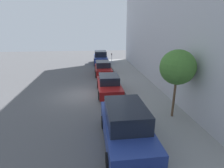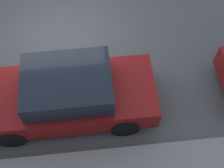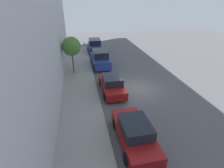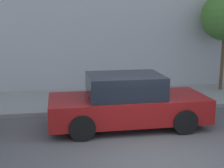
# 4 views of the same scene
# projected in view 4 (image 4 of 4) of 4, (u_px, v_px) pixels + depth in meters

# --- Properties ---
(ground_plane) EXTENTS (60.00, 60.00, 0.00)m
(ground_plane) POSITION_uv_depth(u_px,v_px,m) (156.00, 159.00, 7.03)
(ground_plane) COLOR #515154
(sidewalk) EXTENTS (3.15, 32.00, 0.15)m
(sidewalk) POSITION_uv_depth(u_px,v_px,m) (115.00, 99.00, 11.90)
(sidewalk) COLOR gray
(sidewalk) RESTS_ON ground_plane
(parked_sedan_third) EXTENTS (1.92, 4.51, 1.54)m
(parked_sedan_third) POSITION_uv_depth(u_px,v_px,m) (127.00, 102.00, 8.97)
(parked_sedan_third) COLOR maroon
(parked_sedan_third) RESTS_ON ground_plane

